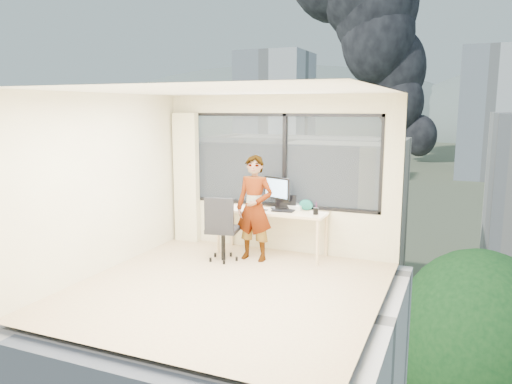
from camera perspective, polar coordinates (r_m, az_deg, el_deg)
The scene contains 24 objects.
floor at distance 6.71m, azimuth -3.38°, elevation -11.09°, with size 4.00×4.00×0.01m, color #C7B881.
ceiling at distance 6.27m, azimuth -3.62°, elevation 11.70°, with size 4.00×4.00×0.01m, color white.
wall_front at distance 4.69m, azimuth -14.38°, elevation -3.95°, with size 4.00×0.01×2.60m, color beige.
wall_left at distance 7.46m, azimuth -17.41°, elevation 0.94°, with size 0.01×4.00×2.60m, color beige.
wall_right at distance 5.78m, azimuth 14.60°, elevation -1.40°, with size 0.01×4.00×2.60m, color beige.
window_wall at distance 8.14m, azimuth 3.06°, elevation 3.69°, with size 3.30×0.16×1.55m, color black, non-canonical shape.
curtain at distance 8.83m, azimuth -8.10°, elevation 1.63°, with size 0.45×0.14×2.30m, color beige.
desk at distance 8.05m, azimuth 1.83°, elevation -4.70°, with size 1.80×0.60×0.75m, color beige.
chair at distance 7.73m, azimuth -3.85°, elevation -4.14°, with size 0.54×0.54×1.06m, color black, non-canonical shape.
person at distance 7.69m, azimuth -0.17°, elevation -1.89°, with size 0.61×0.40×1.66m, color #2D2D33.
monitor at distance 8.02m, azimuth 2.45°, elevation -0.09°, with size 0.53×0.11×0.53m, color black, non-canonical shape.
game_console at distance 8.06m, azimuth 4.52°, elevation -1.70°, with size 0.31×0.26×0.07m, color white.
laptop at distance 7.87m, azimuth 3.23°, elevation -1.40°, with size 0.35×0.37×0.23m, color black, non-canonical shape.
cellphone at distance 7.95m, azimuth 1.01°, elevation -2.07°, with size 0.11×0.05×0.01m, color black.
pen_cup at distance 7.67m, azimuth 6.97°, elevation -2.22°, with size 0.08×0.08×0.11m, color black.
handbag at distance 7.96m, azimuth 5.85°, elevation -1.50°, with size 0.23×0.12×0.18m, color #0C4C4C.
exterior_ground at distance 126.71m, azimuth 21.36°, elevation 1.70°, with size 400.00×400.00×0.04m, color #515B3D.
near_bldg_a at distance 38.67m, azimuth 4.38°, elevation -4.27°, with size 16.00×12.00×14.00m, color beige.
far_tower_a at distance 107.51m, azimuth 2.26°, elevation 8.53°, with size 14.00×14.00×28.00m, color silver.
far_tower_b at distance 125.73m, azimuth 25.47°, elevation 8.24°, with size 13.00×13.00×30.00m, color silver.
far_tower_d at distance 167.89m, azimuth 0.85°, elevation 7.97°, with size 16.00×14.00×22.00m, color silver.
hill_a at distance 348.38m, azimuth 2.17°, elevation 7.11°, with size 288.00×216.00×90.00m, color slate.
tree_a at distance 35.62m, azimuth -10.88°, elevation -10.73°, with size 7.00×7.00×8.00m, color #194B1C, non-canonical shape.
tree_b at distance 26.47m, azimuth 24.07°, elevation -17.79°, with size 7.60×7.60×9.00m, color #194B1C, non-canonical shape.
Camera 1 is at (2.78, -5.62, 2.39)m, focal length 34.35 mm.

